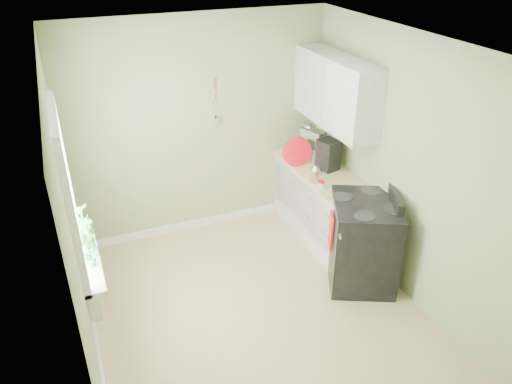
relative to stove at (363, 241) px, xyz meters
name	(u,v)px	position (x,y,z in m)	size (l,w,h in m)	color
floor	(256,310)	(-1.28, -0.05, -0.51)	(3.20, 3.60, 0.02)	tan
ceiling	(256,44)	(-1.28, -0.05, 2.21)	(3.20, 3.60, 0.02)	white
wall_back	(200,129)	(-1.28, 1.76, 0.85)	(3.20, 0.02, 2.70)	#92A06D
wall_left	(71,233)	(-2.89, -0.05, 0.85)	(0.02, 3.60, 2.70)	#92A06D
wall_right	(403,167)	(0.33, -0.05, 0.85)	(0.02, 3.60, 2.70)	#92A06D
base_cabinets	(322,205)	(0.02, 0.95, -0.06)	(0.60, 1.60, 0.87)	silver
countertop	(324,173)	(0.01, 0.95, 0.39)	(0.64, 1.60, 0.04)	#CEB77E
upper_cabinets	(336,91)	(0.15, 1.05, 1.35)	(0.35, 1.40, 0.80)	silver
window	(67,194)	(-2.86, 0.25, 1.05)	(0.06, 1.14, 1.44)	white
window_sill	(89,257)	(-2.79, 0.25, 0.38)	(0.18, 1.14, 0.04)	white
radiator	(92,290)	(-2.82, 0.20, 0.05)	(0.12, 0.50, 0.35)	white
wall_utensils	(216,110)	(-1.08, 1.73, 1.07)	(0.02, 0.14, 0.58)	#CEB77E
stove	(363,241)	(0.00, 0.00, 0.00)	(1.00, 1.01, 1.10)	black
stand_mixer	(313,145)	(0.05, 1.34, 0.59)	(0.30, 0.39, 0.42)	#B2B2B7
kettle	(315,174)	(-0.23, 0.75, 0.52)	(0.20, 0.12, 0.20)	silver
coffee_maker	(328,155)	(0.08, 1.00, 0.59)	(0.26, 0.28, 0.37)	black
red_tray	(297,152)	(-0.23, 1.21, 0.60)	(0.37, 0.37, 0.02)	red
jar	(321,184)	(-0.23, 0.59, 0.46)	(0.07, 0.07, 0.08)	beige
plant_a	(89,251)	(-2.78, 0.07, 0.56)	(0.17, 0.12, 0.32)	#2B682A
plant_b	(86,235)	(-2.78, 0.36, 0.55)	(0.16, 0.13, 0.29)	#2B682A
plant_c	(83,219)	(-2.78, 0.62, 0.57)	(0.19, 0.19, 0.33)	#2B682A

